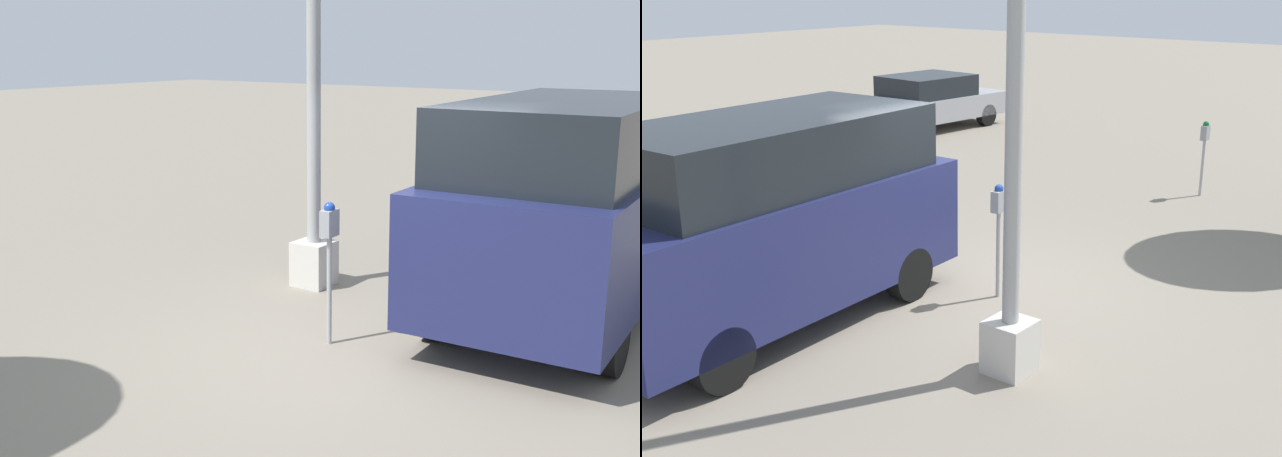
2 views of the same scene
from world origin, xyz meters
TOP-DOWN VIEW (x-y plane):
  - ground_plane at (0.00, 0.00)m, footprint 80.00×80.00m
  - parking_meter_near at (0.01, 0.37)m, footprint 0.21×0.12m
  - lamp_post at (1.53, 1.62)m, footprint 0.44×0.44m
  - parked_van at (2.14, -1.22)m, footprint 4.59×2.09m

SIDE VIEW (x-z plane):
  - ground_plane at x=0.00m, z-range 0.00..0.00m
  - parking_meter_near at x=0.01m, z-range 0.34..1.77m
  - parked_van at x=2.14m, z-range 0.07..2.42m
  - lamp_post at x=1.53m, z-range -0.93..4.56m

